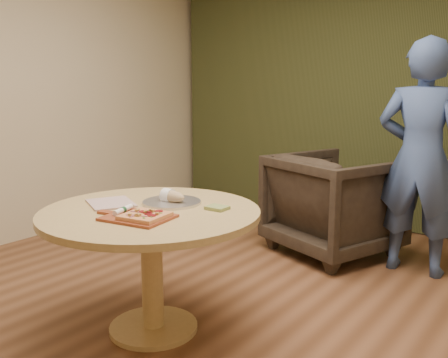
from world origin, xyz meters
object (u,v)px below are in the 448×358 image
person_standing (420,158)px  pizza_paddle (137,217)px  cutlery_roll (123,210)px  serving_tray (172,202)px  bread_roll (171,196)px  armchair (335,199)px  pedestal_table (151,233)px  flatbread_pizza (145,216)px

person_standing → pizza_paddle: bearing=62.8°
cutlery_roll → serving_tray: 0.37m
pizza_paddle → person_standing: (0.90, 2.11, 0.15)m
bread_roll → armchair: (0.29, 1.78, -0.31)m
pizza_paddle → bread_roll: (-0.09, 0.37, 0.04)m
pedestal_table → person_standing: bearing=63.2°
flatbread_pizza → serving_tray: (-0.15, 0.37, -0.02)m
serving_tray → armchair: 1.82m
pizza_paddle → pedestal_table: bearing=104.5°
armchair → person_standing: person_standing is taller
cutlery_roll → serving_tray: (0.03, 0.36, -0.02)m
cutlery_roll → bread_roll: (0.02, 0.36, 0.01)m
pedestal_table → armchair: (0.28, 1.97, -0.13)m
cutlery_roll → bread_roll: 0.37m
bread_roll → cutlery_roll: bearing=-93.7°
pizza_paddle → flatbread_pizza: flatbread_pizza is taller
pizza_paddle → serving_tray: (-0.08, 0.37, -0.00)m
flatbread_pizza → armchair: (0.13, 2.15, -0.29)m
armchair → person_standing: 0.82m
bread_roll → person_standing: size_ratio=0.11×
armchair → pizza_paddle: bearing=104.9°
pedestal_table → serving_tray: (-0.00, 0.19, 0.15)m
serving_tray → flatbread_pizza: bearing=-68.4°
person_standing → bread_roll: bearing=56.2°
flatbread_pizza → armchair: armchair is taller
cutlery_roll → person_standing: 2.34m
cutlery_roll → armchair: armchair is taller
pedestal_table → pizza_paddle: (0.08, -0.18, 0.15)m
person_standing → armchair: bearing=-7.2°
armchair → person_standing: (0.70, -0.04, 0.42)m
pedestal_table → serving_tray: serving_tray is taller
pizza_paddle → flatbread_pizza: (0.07, -0.00, 0.02)m
cutlery_roll → flatbread_pizza: bearing=-19.9°
pizza_paddle → cutlery_roll: bearing=167.3°
pedestal_table → person_standing: person_standing is taller
pedestal_table → flatbread_pizza: (0.14, -0.18, 0.17)m
bread_roll → armchair: size_ratio=0.20×
armchair → serving_tray: bearing=101.2°
serving_tray → bread_roll: 0.04m
flatbread_pizza → bread_roll: (-0.16, 0.37, 0.02)m
serving_tray → person_standing: bearing=60.6°
flatbread_pizza → cutlery_roll: size_ratio=1.27×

